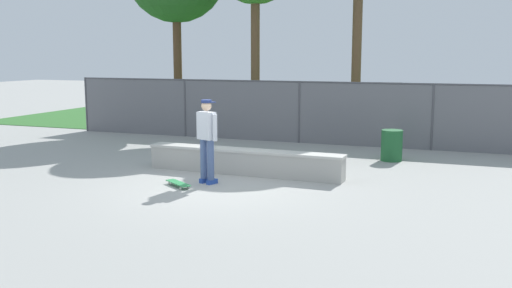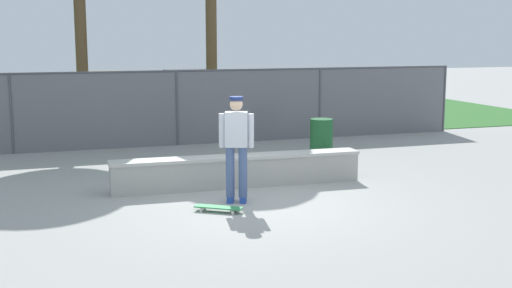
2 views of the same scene
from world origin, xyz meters
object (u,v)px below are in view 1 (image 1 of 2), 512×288
Objects in this scene: skateboard at (178,183)px; trash_bin at (392,145)px; concrete_ledge at (244,162)px; car_black at (380,104)px; car_yellow at (300,102)px; skateboarder at (207,137)px.

trash_bin is at bearing 50.01° from skateboard.
concrete_ledge is 5.89× the size of trash_bin.
car_black reaches higher than concrete_ledge.
car_yellow is at bearing 122.26° from trash_bin.
car_yellow is (-0.78, 12.08, 0.77)m from skateboard.
car_yellow reaches higher than concrete_ledge.
trash_bin is at bearing 44.21° from concrete_ledge.
concrete_ledge is 1.13× the size of car_black.
skateboarder is at bearing -99.50° from car_black.
skateboard is at bearing -116.74° from concrete_ledge.
concrete_ledge is at bearing 63.26° from skateboard.
concrete_ledge is 10.54m from car_yellow.
car_yellow and car_black have the same top height.
car_yellow is at bearing 93.71° from skateboard.
skateboard is 0.18× the size of car_black.
car_black is at bearing 81.48° from concrete_ledge.
trash_bin is at bearing 50.37° from skateboarder.
skateboard is at bearing -132.90° from skateboarder.
skateboard is at bearing -101.17° from car_black.
skateboarder is 0.43× the size of car_black.
car_black is (1.61, 10.77, 0.54)m from concrete_ledge.
car_black is at bearing 78.83° from skateboard.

